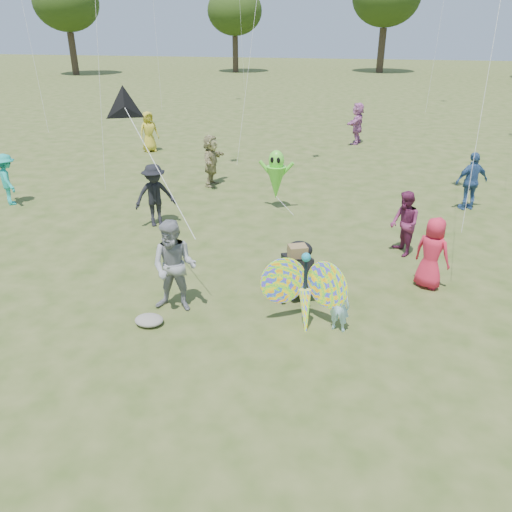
{
  "coord_description": "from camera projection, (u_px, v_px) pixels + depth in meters",
  "views": [
    {
      "loc": [
        1.61,
        -6.5,
        4.91
      ],
      "look_at": [
        -0.2,
        1.5,
        1.1
      ],
      "focal_mm": 35.0,
      "sensor_mm": 36.0,
      "label": 1
    }
  ],
  "objects": [
    {
      "name": "crowd_i",
      "position": [
        8.0,
        180.0,
        14.73
      ],
      "size": [
        1.1,
        1.08,
        1.52
      ],
      "primitive_type": "imported",
      "rotation": [
        0.0,
        0.0,
        2.39
      ],
      "color": "teal",
      "rests_on": "ground"
    },
    {
      "name": "tree_line",
      "position": [
        406.0,
        1.0,
        44.32
      ],
      "size": [
        91.78,
        33.6,
        10.79
      ],
      "color": "#3A2D21",
      "rests_on": "ground"
    },
    {
      "name": "jogging_stroller",
      "position": [
        298.0,
        266.0,
        9.77
      ],
      "size": [
        0.77,
        1.14,
        1.09
      ],
      "rotation": [
        0.0,
        0.0,
        0.42
      ],
      "color": "black",
      "rests_on": "ground"
    },
    {
      "name": "crowd_c",
      "position": [
        471.0,
        181.0,
        14.29
      ],
      "size": [
        1.06,
        0.79,
        1.67
      ],
      "primitive_type": "imported",
      "rotation": [
        0.0,
        0.0,
        3.58
      ],
      "color": "#32558B",
      "rests_on": "ground"
    },
    {
      "name": "ground",
      "position": [
        248.0,
        356.0,
        8.14
      ],
      "size": [
        160.0,
        160.0,
        0.0
      ],
      "primitive_type": "plane",
      "color": "#51592B",
      "rests_on": "ground"
    },
    {
      "name": "delta_kite_rig",
      "position": [
        125.0,
        108.0,
        9.65
      ],
      "size": [
        2.28,
        1.74,
        2.44
      ],
      "color": "black",
      "rests_on": "ground"
    },
    {
      "name": "crowd_a",
      "position": [
        432.0,
        253.0,
        10.01
      ],
      "size": [
        0.87,
        0.79,
        1.5
      ],
      "primitive_type": "imported",
      "rotation": [
        0.0,
        0.0,
        2.6
      ],
      "color": "red",
      "rests_on": "ground"
    },
    {
      "name": "crowd_j",
      "position": [
        357.0,
        123.0,
        22.32
      ],
      "size": [
        0.89,
        1.76,
        1.81
      ],
      "primitive_type": "imported",
      "rotation": [
        0.0,
        0.0,
        4.49
      ],
      "color": "#BD6CAB",
      "rests_on": "ground"
    },
    {
      "name": "grey_bag",
      "position": [
        149.0,
        320.0,
        8.97
      ],
      "size": [
        0.52,
        0.43,
        0.17
      ],
      "primitive_type": "ellipsoid",
      "color": "gray",
      "rests_on": "ground"
    },
    {
      "name": "adult_man",
      "position": [
        174.0,
        267.0,
        9.12
      ],
      "size": [
        0.89,
        0.71,
        1.78
      ],
      "primitive_type": "imported",
      "rotation": [
        0.0,
        0.0,
        0.04
      ],
      "color": "gray",
      "rests_on": "ground"
    },
    {
      "name": "crowd_b",
      "position": [
        155.0,
        195.0,
        13.11
      ],
      "size": [
        1.23,
        1.14,
        1.67
      ],
      "primitive_type": "imported",
      "rotation": [
        0.0,
        0.0,
        0.64
      ],
      "color": "black",
      "rests_on": "ground"
    },
    {
      "name": "crowd_d",
      "position": [
        211.0,
        160.0,
        16.44
      ],
      "size": [
        0.51,
        1.57,
        1.69
      ],
      "primitive_type": "imported",
      "rotation": [
        0.0,
        0.0,
        1.58
      ],
      "color": "#9A905F",
      "rests_on": "ground"
    },
    {
      "name": "butterfly_kite",
      "position": [
        305.0,
        292.0,
        8.67
      ],
      "size": [
        1.74,
        0.75,
        1.62
      ],
      "color": "orange",
      "rests_on": "ground"
    },
    {
      "name": "child_girl",
      "position": [
        340.0,
        306.0,
        8.64
      ],
      "size": [
        0.4,
        0.31,
        0.98
      ],
      "primitive_type": "imported",
      "rotation": [
        0.0,
        0.0,
        2.91
      ],
      "color": "#AEE7F7",
      "rests_on": "ground"
    },
    {
      "name": "crowd_e",
      "position": [
        404.0,
        224.0,
        11.46
      ],
      "size": [
        0.81,
        0.9,
        1.52
      ],
      "primitive_type": "imported",
      "rotation": [
        0.0,
        0.0,
        5.1
      ],
      "color": "#73264E",
      "rests_on": "ground"
    },
    {
      "name": "alien_kite",
      "position": [
        276.0,
        177.0,
        14.21
      ],
      "size": [
        1.12,
        0.69,
        1.74
      ],
      "color": "#60E135",
      "rests_on": "ground"
    },
    {
      "name": "crowd_g",
      "position": [
        149.0,
        132.0,
        20.96
      ],
      "size": [
        0.94,
        0.95,
        1.66
      ],
      "primitive_type": "imported",
      "rotation": [
        0.0,
        0.0,
        0.81
      ],
      "color": "gold",
      "rests_on": "ground"
    }
  ]
}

